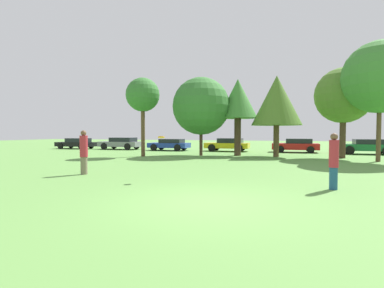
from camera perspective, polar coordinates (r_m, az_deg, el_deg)
The scene contains 16 objects.
ground_plane at distance 7.69m, azimuth 2.85°, elevation -11.32°, with size 120.00×120.00×0.00m, color #5B8E42.
person_thrower at distance 13.42m, azimuth -20.33°, elevation -1.46°, with size 0.33×0.33×1.90m.
person_catcher at distance 10.24m, azimuth 25.89°, elevation -2.92°, with size 0.29×0.29×1.79m.
frisbee at distance 10.99m, azimuth -6.02°, elevation 1.32°, with size 0.26×0.25×0.11m.
tree_0 at distance 22.68m, azimuth -9.57°, elevation 9.31°, with size 2.55×2.55×5.94m.
tree_1 at distance 22.97m, azimuth 1.77°, elevation 7.37°, with size 4.46×4.46×6.10m.
tree_2 at distance 23.30m, azimuth 8.91°, elevation 8.54°, with size 3.05×3.05×5.98m.
tree_3 at distance 22.80m, azimuth 16.16°, elevation 8.10°, with size 3.69×3.69×6.04m.
tree_4 at distance 23.30m, azimuth 27.41°, elevation 8.35°, with size 3.88×3.88×6.35m.
tree_5 at distance 21.75m, azimuth 32.78°, elevation 10.89°, with size 4.44×4.44×7.44m.
parked_car_black at distance 35.23m, azimuth -21.58°, elevation 0.16°, with size 4.49×1.93×1.18m.
parked_car_grey at distance 32.48m, azimuth -13.64°, elevation 0.20°, with size 4.62×2.12×1.28m.
parked_car_blue at distance 29.62m, azimuth -4.35°, elevation -0.04°, with size 4.10×2.07×1.17m.
parked_car_yellow at distance 28.46m, azimuth 7.02°, elevation -0.05°, with size 4.22×2.04×1.26m.
parked_car_red at distance 28.33m, azimuth 19.61°, elevation -0.22°, with size 4.07×2.13×1.25m.
parked_car_green at distance 28.42m, azimuth 30.86°, elevation -0.35°, with size 4.31×2.10×1.26m.
Camera 1 is at (1.86, -7.24, 1.80)m, focal length 27.37 mm.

